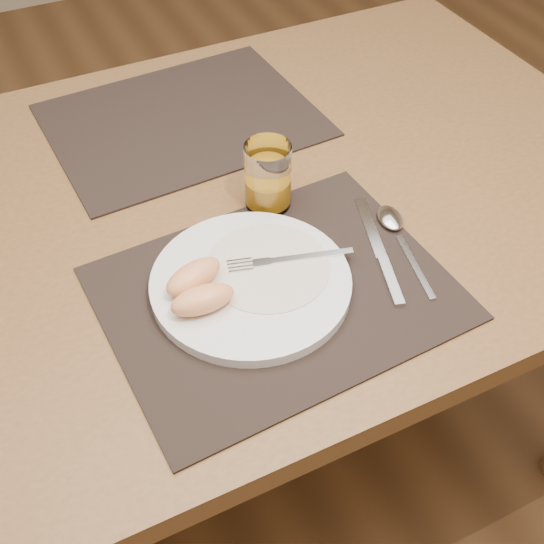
{
  "coord_description": "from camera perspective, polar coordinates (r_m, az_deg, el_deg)",
  "views": [
    {
      "loc": [
        -0.29,
        -0.77,
        1.43
      ],
      "look_at": [
        -0.01,
        -0.2,
        0.77
      ],
      "focal_mm": 45.0,
      "sensor_mm": 36.0,
      "label": 1
    }
  ],
  "objects": [
    {
      "name": "plate",
      "position": [
        0.91,
        -1.79,
        -0.91
      ],
      "size": [
        0.27,
        0.27,
        0.02
      ],
      "primitive_type": "cylinder",
      "color": "white",
      "rests_on": "placemat_near"
    },
    {
      "name": "placemat_near",
      "position": [
        0.91,
        0.41,
        -1.77
      ],
      "size": [
        0.47,
        0.37,
        0.0
      ],
      "primitive_type": "cube",
      "rotation": [
        0.0,
        0.0,
        0.05
      ],
      "color": "black",
      "rests_on": "table"
    },
    {
      "name": "spoon",
      "position": [
        1.01,
        10.14,
        3.92
      ],
      "size": [
        0.06,
        0.19,
        0.01
      ],
      "color": "silver",
      "rests_on": "placemat_near"
    },
    {
      "name": "fork",
      "position": [
        0.93,
        0.63,
        0.97
      ],
      "size": [
        0.17,
        0.06,
        0.0
      ],
      "color": "silver",
      "rests_on": "plate"
    },
    {
      "name": "juice_glass",
      "position": [
        1.01,
        -0.34,
        7.77
      ],
      "size": [
        0.07,
        0.07,
        0.1
      ],
      "color": "white",
      "rests_on": "placemat_near"
    },
    {
      "name": "placemat_far",
      "position": [
        1.24,
        -7.49,
        12.5
      ],
      "size": [
        0.47,
        0.37,
        0.0
      ],
      "primitive_type": "cube",
      "rotation": [
        0.0,
        0.0,
        0.05
      ],
      "color": "black",
      "rests_on": "table"
    },
    {
      "name": "plate_dressing",
      "position": [
        0.92,
        -0.36,
        0.47
      ],
      "size": [
        0.17,
        0.17,
        0.0
      ],
      "color": "white",
      "rests_on": "plate"
    },
    {
      "name": "ground",
      "position": [
        1.65,
        -2.82,
        -14.12
      ],
      "size": [
        5.0,
        5.0,
        0.0
      ],
      "primitive_type": "plane",
      "color": "brown",
      "rests_on": "ground"
    },
    {
      "name": "grapefruit_wedges",
      "position": [
        0.88,
        -6.22,
        -1.32
      ],
      "size": [
        0.09,
        0.1,
        0.03
      ],
      "color": "#F5A164",
      "rests_on": "plate"
    },
    {
      "name": "table",
      "position": [
        1.12,
        -4.03,
        3.05
      ],
      "size": [
        1.4,
        0.9,
        0.75
      ],
      "color": "brown",
      "rests_on": "ground"
    },
    {
      "name": "knife",
      "position": [
        0.97,
        9.18,
        1.2
      ],
      "size": [
        0.08,
        0.21,
        0.01
      ],
      "color": "silver",
      "rests_on": "placemat_near"
    }
  ]
}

